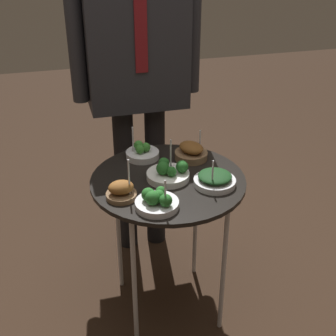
{
  "coord_description": "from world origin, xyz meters",
  "views": [
    {
      "loc": [
        -0.43,
        -1.61,
        1.68
      ],
      "look_at": [
        0.0,
        0.0,
        0.76
      ],
      "focal_mm": 50.0,
      "sensor_mm": 36.0,
      "label": 1
    }
  ],
  "objects": [
    {
      "name": "ground_plane",
      "position": [
        0.0,
        0.0,
        0.0
      ],
      "size": [
        8.0,
        8.0,
        0.0
      ],
      "primitive_type": "plane",
      "color": "black"
    },
    {
      "name": "bowl_broccoli_front_left",
      "position": [
        0.0,
        -0.0,
        0.73
      ],
      "size": [
        0.18,
        0.18,
        0.16
      ],
      "color": "white",
      "rests_on": "serving_cart"
    },
    {
      "name": "bowl_broccoli_far_rim",
      "position": [
        -0.06,
        0.21,
        0.73
      ],
      "size": [
        0.15,
        0.15,
        0.15
      ],
      "color": "silver",
      "rests_on": "serving_cart"
    },
    {
      "name": "bowl_spinach_front_right",
      "position": [
        0.17,
        -0.1,
        0.73
      ],
      "size": [
        0.17,
        0.17,
        0.13
      ],
      "color": "silver",
      "rests_on": "serving_cart"
    },
    {
      "name": "bowl_roast_back_left",
      "position": [
        0.15,
        0.15,
        0.74
      ],
      "size": [
        0.15,
        0.15,
        0.13
      ],
      "color": "brown",
      "rests_on": "serving_cart"
    },
    {
      "name": "waiter_figure",
      "position": [
        -0.01,
        0.52,
        1.07
      ],
      "size": [
        0.62,
        0.23,
        1.68
      ],
      "color": "black",
      "rests_on": "ground_plane"
    },
    {
      "name": "bowl_roast_front_center",
      "position": [
        -0.21,
        -0.09,
        0.74
      ],
      "size": [
        0.12,
        0.12,
        0.17
      ],
      "color": "brown",
      "rests_on": "serving_cart"
    },
    {
      "name": "bowl_broccoli_center",
      "position": [
        -0.1,
        -0.2,
        0.73
      ],
      "size": [
        0.16,
        0.16,
        0.14
      ],
      "color": "silver",
      "rests_on": "serving_cart"
    },
    {
      "name": "serving_cart",
      "position": [
        0.0,
        0.0,
        0.65
      ],
      "size": [
        0.64,
        0.64,
        0.71
      ],
      "color": "black",
      "rests_on": "ground_plane"
    }
  ]
}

